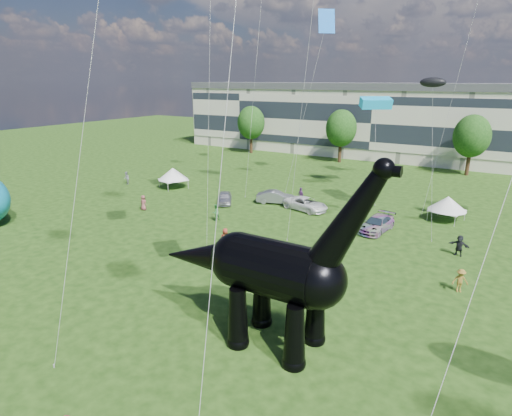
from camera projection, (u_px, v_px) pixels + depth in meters
The scene contains 13 objects.
ground at pixel (202, 328), 24.61m from camera, with size 220.00×220.00×0.00m, color #16330C.
terrace_row at pixel (380, 124), 77.44m from camera, with size 78.00×11.00×12.00m, color beige.
tree_far_left at pixel (251, 120), 81.04m from camera, with size 5.20×5.20×9.44m.
tree_mid_left at pixel (341, 125), 72.02m from camera, with size 5.20×5.20×9.44m.
tree_mid_right at pixel (472, 133), 62.00m from camera, with size 5.20×5.20×9.44m.
dinosaur_sculpture at pixel (268, 270), 22.36m from camera, with size 13.47×3.72×11.07m.
car_silver at pixel (225, 198), 49.18m from camera, with size 1.58×3.93×1.34m, color silver.
car_grey at pixel (276, 197), 49.18m from camera, with size 1.54×4.43×1.46m, color gray.
car_white at pixel (306, 204), 46.58m from camera, with size 2.34×5.08×1.41m, color white.
car_dark at pixel (377, 224), 40.15m from camera, with size 2.02×4.96×1.44m, color #595960.
gazebo_near at pixel (448, 204), 42.85m from camera, with size 4.37×4.37×2.55m.
gazebo_left at pixel (173, 174), 55.84m from camera, with size 5.05×5.05×2.68m.
visitors at pixel (282, 232), 37.71m from camera, with size 54.59×41.61×1.87m.
Camera 1 is at (13.95, -16.72, 13.78)m, focal length 30.00 mm.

